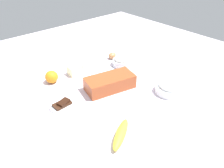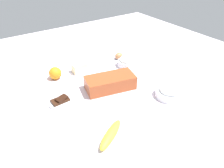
{
  "view_description": "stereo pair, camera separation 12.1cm",
  "coord_description": "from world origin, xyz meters",
  "px_view_note": "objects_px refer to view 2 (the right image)",
  "views": [
    {
      "loc": [
        -0.66,
        -0.76,
        0.71
      ],
      "look_at": [
        0.0,
        0.0,
        0.04
      ],
      "focal_mm": 34.08,
      "sensor_mm": 36.0,
      "label": 1
    },
    {
      "loc": [
        -0.57,
        -0.83,
        0.71
      ],
      "look_at": [
        0.0,
        0.0,
        0.04
      ],
      "focal_mm": 34.08,
      "sensor_mm": 36.0,
      "label": 2
    }
  ],
  "objects_px": {
    "flour_bowl": "(127,62)",
    "chocolate_plate": "(61,101)",
    "banana": "(111,134)",
    "butter_block": "(79,68)",
    "loaf_pan": "(110,82)",
    "orange_fruit": "(55,73)",
    "egg_near_butter": "(119,56)",
    "sugar_bowl": "(170,92)"
  },
  "relations": [
    {
      "from": "egg_near_butter",
      "to": "chocolate_plate",
      "type": "bearing_deg",
      "value": -156.37
    },
    {
      "from": "orange_fruit",
      "to": "sugar_bowl",
      "type": "bearing_deg",
      "value": -49.94
    },
    {
      "from": "flour_bowl",
      "to": "chocolate_plate",
      "type": "xyz_separation_m",
      "value": [
        -0.54,
        -0.13,
        -0.02
      ]
    },
    {
      "from": "sugar_bowl",
      "to": "butter_block",
      "type": "xyz_separation_m",
      "value": [
        -0.28,
        0.52,
        -0.0
      ]
    },
    {
      "from": "butter_block",
      "to": "chocolate_plate",
      "type": "height_order",
      "value": "butter_block"
    },
    {
      "from": "butter_block",
      "to": "orange_fruit",
      "type": "bearing_deg",
      "value": 176.39
    },
    {
      "from": "flour_bowl",
      "to": "sugar_bowl",
      "type": "height_order",
      "value": "same"
    },
    {
      "from": "egg_near_butter",
      "to": "flour_bowl",
      "type": "bearing_deg",
      "value": -98.89
    },
    {
      "from": "sugar_bowl",
      "to": "flour_bowl",
      "type": "bearing_deg",
      "value": 86.96
    },
    {
      "from": "orange_fruit",
      "to": "chocolate_plate",
      "type": "xyz_separation_m",
      "value": [
        -0.07,
        -0.25,
        -0.03
      ]
    },
    {
      "from": "sugar_bowl",
      "to": "banana",
      "type": "height_order",
      "value": "sugar_bowl"
    },
    {
      "from": "banana",
      "to": "butter_block",
      "type": "bearing_deg",
      "value": 75.7
    },
    {
      "from": "orange_fruit",
      "to": "butter_block",
      "type": "relative_size",
      "value": 0.86
    },
    {
      "from": "orange_fruit",
      "to": "egg_near_butter",
      "type": "height_order",
      "value": "orange_fruit"
    },
    {
      "from": "loaf_pan",
      "to": "butter_block",
      "type": "xyz_separation_m",
      "value": [
        -0.06,
        0.27,
        -0.01
      ]
    },
    {
      "from": "flour_bowl",
      "to": "orange_fruit",
      "type": "bearing_deg",
      "value": 165.76
    },
    {
      "from": "flour_bowl",
      "to": "egg_near_butter",
      "type": "xyz_separation_m",
      "value": [
        0.02,
        0.12,
        -0.01
      ]
    },
    {
      "from": "sugar_bowl",
      "to": "butter_block",
      "type": "distance_m",
      "value": 0.59
    },
    {
      "from": "banana",
      "to": "egg_near_butter",
      "type": "relative_size",
      "value": 3.12
    },
    {
      "from": "banana",
      "to": "butter_block",
      "type": "relative_size",
      "value": 2.11
    },
    {
      "from": "loaf_pan",
      "to": "egg_near_butter",
      "type": "xyz_separation_m",
      "value": [
        0.27,
        0.28,
        -0.02
      ]
    },
    {
      "from": "orange_fruit",
      "to": "chocolate_plate",
      "type": "bearing_deg",
      "value": -106.43
    },
    {
      "from": "banana",
      "to": "flour_bowl",
      "type": "bearing_deg",
      "value": 46.39
    },
    {
      "from": "egg_near_butter",
      "to": "loaf_pan",
      "type": "bearing_deg",
      "value": -133.53
    },
    {
      "from": "sugar_bowl",
      "to": "chocolate_plate",
      "type": "height_order",
      "value": "sugar_bowl"
    },
    {
      "from": "chocolate_plate",
      "to": "loaf_pan",
      "type": "bearing_deg",
      "value": -7.12
    },
    {
      "from": "loaf_pan",
      "to": "banana",
      "type": "distance_m",
      "value": 0.38
    },
    {
      "from": "sugar_bowl",
      "to": "orange_fruit",
      "type": "xyz_separation_m",
      "value": [
        -0.45,
        0.53,
        0.01
      ]
    },
    {
      "from": "flour_bowl",
      "to": "chocolate_plate",
      "type": "height_order",
      "value": "flour_bowl"
    },
    {
      "from": "loaf_pan",
      "to": "chocolate_plate",
      "type": "xyz_separation_m",
      "value": [
        -0.29,
        0.04,
        -0.03
      ]
    },
    {
      "from": "egg_near_butter",
      "to": "orange_fruit",
      "type": "bearing_deg",
      "value": 179.87
    },
    {
      "from": "orange_fruit",
      "to": "butter_block",
      "type": "xyz_separation_m",
      "value": [
        0.16,
        -0.01,
        -0.01
      ]
    },
    {
      "from": "loaf_pan",
      "to": "flour_bowl",
      "type": "bearing_deg",
      "value": 46.37
    },
    {
      "from": "orange_fruit",
      "to": "chocolate_plate",
      "type": "height_order",
      "value": "orange_fruit"
    },
    {
      "from": "butter_block",
      "to": "chocolate_plate",
      "type": "relative_size",
      "value": 0.69
    },
    {
      "from": "butter_block",
      "to": "chocolate_plate",
      "type": "bearing_deg",
      "value": -134.78
    },
    {
      "from": "banana",
      "to": "orange_fruit",
      "type": "height_order",
      "value": "orange_fruit"
    },
    {
      "from": "orange_fruit",
      "to": "butter_block",
      "type": "distance_m",
      "value": 0.16
    },
    {
      "from": "banana",
      "to": "chocolate_plate",
      "type": "bearing_deg",
      "value": 103.39
    },
    {
      "from": "butter_block",
      "to": "sugar_bowl",
      "type": "bearing_deg",
      "value": -61.3
    },
    {
      "from": "loaf_pan",
      "to": "banana",
      "type": "bearing_deg",
      "value": -110.31
    },
    {
      "from": "egg_near_butter",
      "to": "chocolate_plate",
      "type": "height_order",
      "value": "egg_near_butter"
    }
  ]
}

